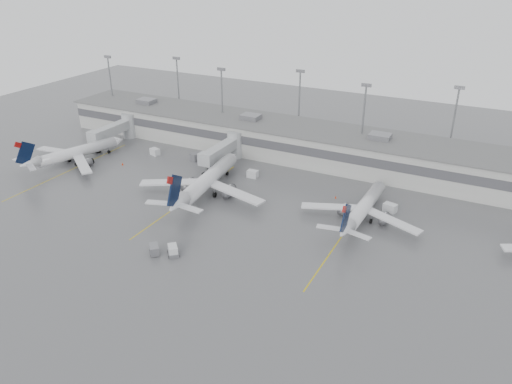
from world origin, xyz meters
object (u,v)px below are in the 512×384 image
at_px(jet_mid_right, 363,208).
at_px(baggage_tug, 173,251).
at_px(jet_far_left, 73,153).
at_px(jet_mid_left, 206,181).

xyz_separation_m(jet_mid_right, baggage_tug, (-26.25, -27.84, -2.06)).
distance_m(jet_far_left, jet_mid_left, 39.79).
relative_size(jet_mid_left, jet_mid_right, 1.20).
distance_m(jet_far_left, baggage_tug, 53.38).
relative_size(jet_far_left, baggage_tug, 8.46).
xyz_separation_m(jet_far_left, jet_mid_right, (73.90, 3.88, -0.10)).
xyz_separation_m(jet_far_left, baggage_tug, (47.65, -23.96, -2.16)).
relative_size(jet_far_left, jet_mid_right, 1.00).
relative_size(jet_far_left, jet_mid_left, 0.84).
bearing_deg(jet_far_left, baggage_tug, -9.59).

